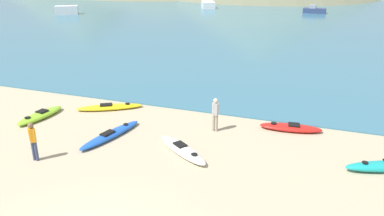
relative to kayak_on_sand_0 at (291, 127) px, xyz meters
The scene contains 11 objects.
bay_water 36.00m from the kayak_on_sand_0, 96.94° to the left, with size 160.00×70.00×0.06m, color teal.
kayak_on_sand_0 is the anchor object (origin of this frame).
kayak_on_sand_1 9.07m from the kayak_on_sand_0, behind, with size 3.24×2.27×0.29m.
kayak_on_sand_2 11.89m from the kayak_on_sand_0, 167.41° to the right, with size 1.08×2.75×0.35m.
kayak_on_sand_4 5.28m from the kayak_on_sand_0, 136.61° to the right, with size 2.84×2.31×0.33m.
kayak_on_sand_5 7.98m from the kayak_on_sand_0, 155.29° to the right, with size 1.39×3.54×0.30m.
person_near_foreground 10.77m from the kayak_on_sand_0, 145.74° to the right, with size 0.31×0.28×1.55m.
person_near_waterline 3.49m from the kayak_on_sand_0, 159.57° to the right, with size 0.31×0.24×1.55m.
moored_boat_0 49.09m from the kayak_on_sand_0, 111.56° to the left, with size 3.47×4.71×1.05m.
moored_boat_1 44.45m from the kayak_on_sand_0, 91.25° to the left, with size 3.32×1.75×1.19m.
moored_boat_2 46.64m from the kayak_on_sand_0, 138.71° to the left, with size 3.56×3.11×1.22m.
Camera 1 is at (5.29, -6.11, 7.03)m, focal length 35.00 mm.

